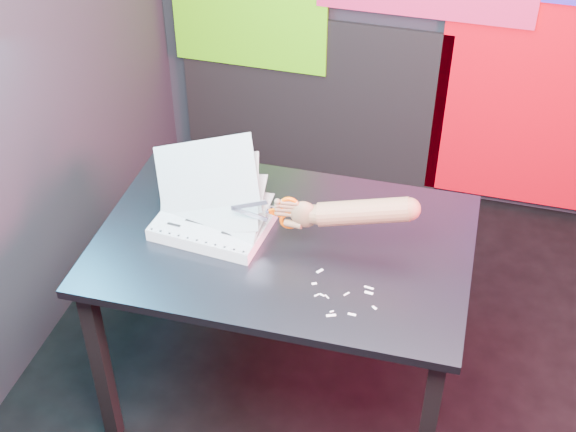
% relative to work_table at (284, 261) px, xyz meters
% --- Properties ---
extents(room, '(3.01, 3.01, 2.71)m').
position_rel_work_table_xyz_m(room, '(0.49, -0.06, 0.69)').
color(room, black).
rests_on(room, ground).
extents(backdrop, '(2.88, 0.05, 2.08)m').
position_rel_work_table_xyz_m(backdrop, '(0.55, 1.40, 0.29)').
color(backdrop, red).
rests_on(backdrop, ground).
extents(work_table, '(1.23, 0.83, 0.75)m').
position_rel_work_table_xyz_m(work_table, '(0.00, 0.00, 0.00)').
color(work_table, black).
rests_on(work_table, ground).
extents(printout_stack, '(0.42, 0.29, 0.34)m').
position_rel_work_table_xyz_m(printout_stack, '(-0.24, -0.00, 0.12)').
color(printout_stack, white).
rests_on(printout_stack, work_table).
extents(scissors, '(0.22, 0.04, 0.12)m').
position_rel_work_table_xyz_m(scissors, '(0.01, -0.03, 0.22)').
color(scissors, silver).
rests_on(scissors, printout_stack).
extents(hand_forearm, '(0.44, 0.11, 0.14)m').
position_rel_work_table_xyz_m(hand_forearm, '(0.22, 0.00, 0.25)').
color(hand_forearm, '#8D603A').
rests_on(hand_forearm, work_table).
extents(paper_clippings, '(0.21, 0.20, 0.00)m').
position_rel_work_table_xyz_m(paper_clippings, '(0.24, -0.21, 0.09)').
color(paper_clippings, white).
rests_on(paper_clippings, work_table).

